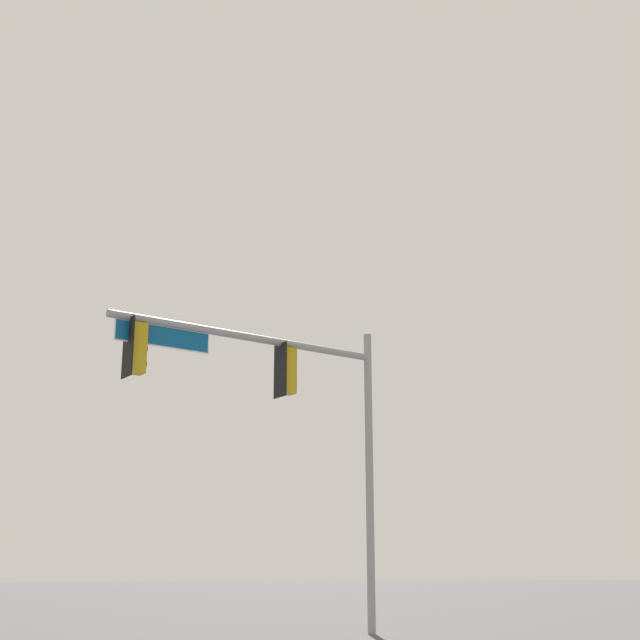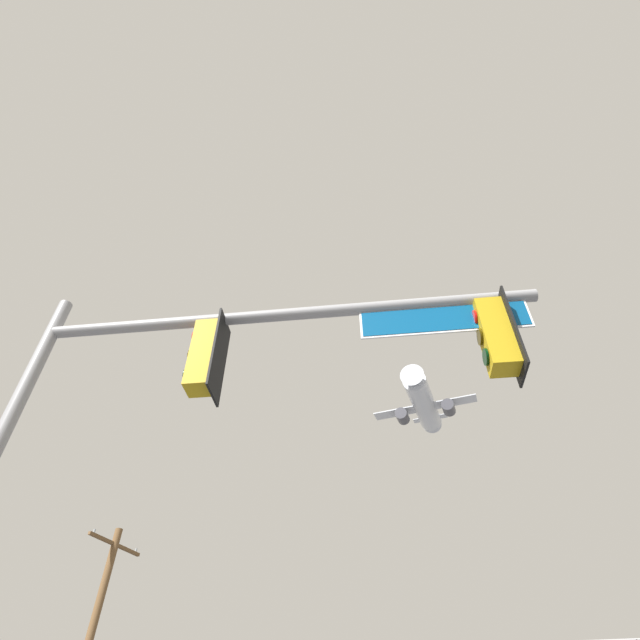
{
  "view_description": "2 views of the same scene",
  "coord_description": "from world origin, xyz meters",
  "views": [
    {
      "loc": [
        5.77,
        10.75,
        1.33
      ],
      "look_at": [
        -3.05,
        -6.06,
        6.78
      ],
      "focal_mm": 50.0,
      "sensor_mm": 36.0,
      "label": 1
    },
    {
      "loc": [
        -0.38,
        -12.62,
        1.76
      ],
      "look_at": [
        -1.86,
        -6.56,
        7.61
      ],
      "focal_mm": 28.0,
      "sensor_mm": 36.0,
      "label": 2
    }
  ],
  "objects": [
    {
      "name": "signal_pole_near",
      "position": [
        -2.71,
        -7.84,
        5.44
      ],
      "size": [
        7.02,
        1.18,
        7.26
      ],
      "color": "gray",
      "rests_on": "ground_plane"
    }
  ]
}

